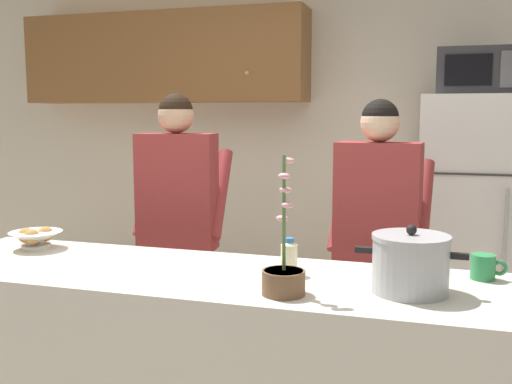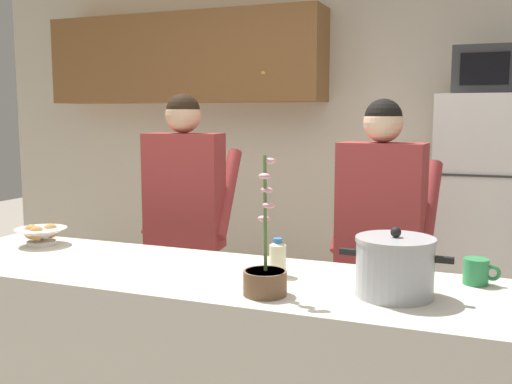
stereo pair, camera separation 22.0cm
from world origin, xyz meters
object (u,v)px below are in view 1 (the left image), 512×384
Objects in this scene: person_near_pot at (178,208)px; person_by_sink at (377,224)px; bread_bowl at (36,238)px; bottle_near_edge at (289,257)px; coffee_mug at (484,267)px; potted_orchid at (284,275)px; microwave at (477,72)px; refrigerator at (470,226)px; cooking_pot at (410,264)px.

person_by_sink is (1.08, -0.00, -0.03)m from person_near_pot.
bottle_near_edge is (1.22, -0.09, 0.02)m from bread_bowl.
coffee_mug is 0.27× the size of potted_orchid.
microwave reaches higher than potted_orchid.
refrigerator reaches higher than potted_orchid.
person_near_pot reaches higher than cooking_pot.
bottle_near_edge is 0.30× the size of potted_orchid.
person_by_sink is at bearing 24.63° from bread_bowl.
person_by_sink is 11.04× the size of bottle_near_edge.
microwave is 3.30× the size of bottle_near_edge.
cooking_pot is 0.36m from coffee_mug.
bread_bowl is at bearing -120.56° from person_near_pot.
bread_bowl is at bearing -139.13° from refrigerator.
refrigerator is 6.89× the size of bread_bowl.
person_near_pot is at bearing 59.44° from bread_bowl.
coffee_mug is at bearing -91.06° from refrigerator.
potted_orchid is (1.26, -0.34, 0.02)m from bread_bowl.
potted_orchid is (0.04, -0.25, -0.00)m from bottle_near_edge.
refrigerator is at bearing 67.44° from bottle_near_edge.
microwave is 1.36m from person_by_sink.
person_near_pot is at bearing 179.75° from person_by_sink.
microwave is 2.28m from potted_orchid.
bread_bowl is at bearing 175.76° from bottle_near_edge.
refrigerator is at bearing 88.94° from coffee_mug.
refrigerator is at bearing 64.63° from person_by_sink.
potted_orchid is at bearing -159.99° from cooking_pot.
bottle_near_edge is at bearing 99.64° from potted_orchid.
cooking_pot is 0.44m from potted_orchid.
refrigerator is 1.87m from person_near_pot.
coffee_mug is (0.26, 0.25, -0.06)m from cooking_pot.
cooking_pot is at bearing -135.55° from coffee_mug.
refrigerator reaches higher than bottle_near_edge.
cooking_pot is 2.61× the size of bottle_near_edge.
person_by_sink is 0.81m from bottle_near_edge.
person_by_sink is 1.04m from potted_orchid.
microwave is at bearing 32.50° from person_near_pot.
microwave is at bearing 88.93° from coffee_mug.
cooking_pot is at bearing -98.77° from microwave.
microwave is at bearing 40.50° from bread_bowl.
bread_bowl is at bearing -139.50° from microwave.
person_by_sink is at bearing 77.96° from potted_orchid.
cooking_pot is 1.59× the size of bread_bowl.
person_by_sink is at bearing -115.37° from refrigerator.
refrigerator reaches higher than bread_bowl.
refrigerator is at bearing 71.02° from potted_orchid.
person_near_pot is at bearing 136.55° from bottle_near_edge.
cooking_pot reaches higher than bread_bowl.
microwave is at bearing -89.93° from refrigerator.
coffee_mug is at bearing 12.19° from bottle_near_edge.
microwave is at bearing 70.83° from potted_orchid.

